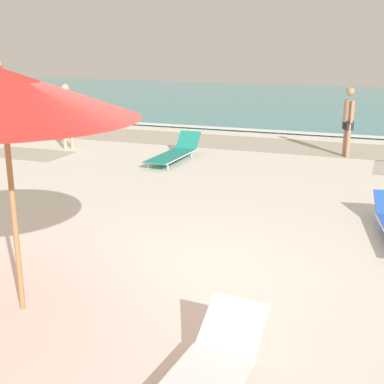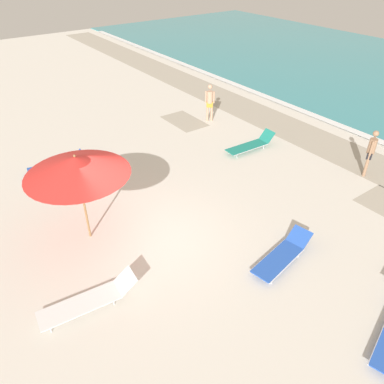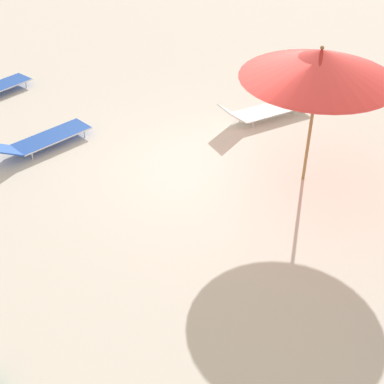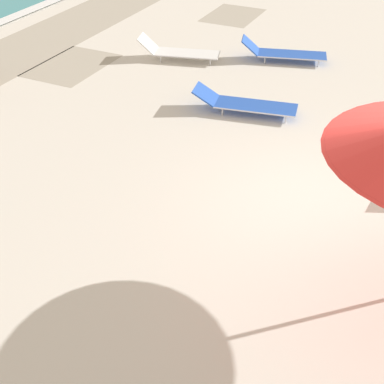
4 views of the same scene
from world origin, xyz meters
name	(u,v)px [view 2 (image 2 of 4)]	position (x,y,z in m)	size (l,w,h in m)	color
ground_plane	(145,242)	(0.00, 0.01, -0.08)	(60.00, 60.00, 0.16)	silver
beach_umbrella	(76,166)	(-1.10, -1.19, 2.38)	(2.78, 2.78, 2.71)	#9E7547
sun_lounger_under_umbrella	(57,165)	(-5.37, -0.66, 0.22)	(1.00, 2.11, 0.58)	blue
sun_lounger_beside_umbrella	(89,300)	(1.28, -2.22, 0.21)	(0.82, 2.39, 0.52)	white
sun_lounger_near_water_right	(283,255)	(2.91, 2.61, 0.20)	(1.00, 2.24, 0.47)	blue
sun_lounger_mid_beach_pair_a	(251,145)	(-2.34, 6.41, 0.22)	(0.71, 2.23, 0.59)	#1E8475
beachgoer_wading_adult	(210,101)	(-5.66, 6.84, 1.00)	(0.33, 0.36, 1.76)	tan
beachgoer_shoreline_child	(371,151)	(1.60, 8.42, 1.00)	(0.29, 0.41, 1.76)	#A37A5B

